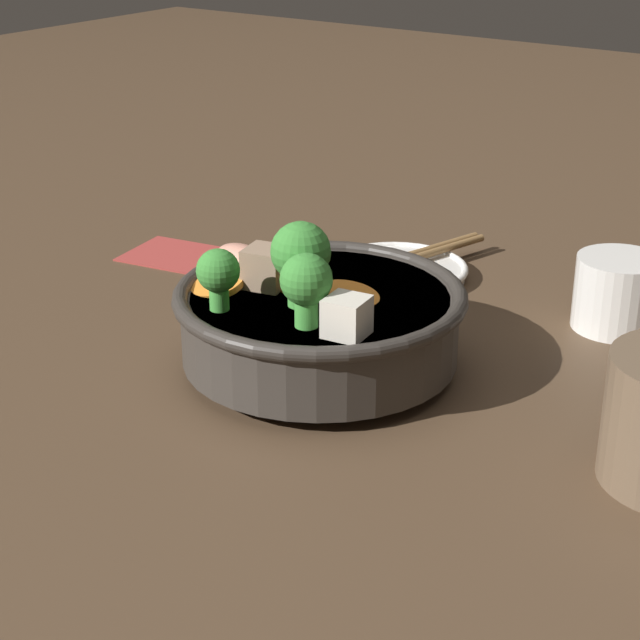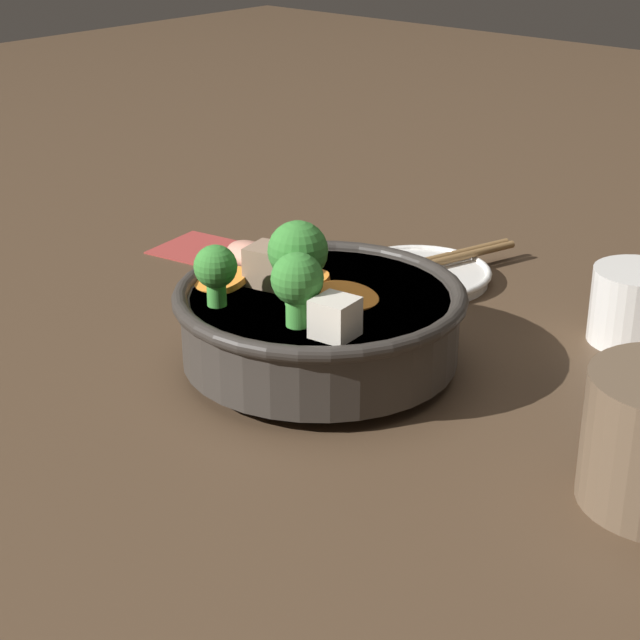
% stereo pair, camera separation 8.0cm
% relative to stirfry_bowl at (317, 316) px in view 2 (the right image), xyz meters
% --- Properties ---
extents(ground_plane, '(3.00, 3.00, 0.00)m').
position_rel_stirfry_bowl_xyz_m(ground_plane, '(0.00, 0.00, -0.04)').
color(ground_plane, '#4C3826').
extents(stirfry_bowl, '(0.22, 0.22, 0.12)m').
position_rel_stirfry_bowl_xyz_m(stirfry_bowl, '(0.00, 0.00, 0.00)').
color(stirfry_bowl, '#38332D').
rests_on(stirfry_bowl, ground_plane).
extents(side_saucer, '(0.13, 0.13, 0.01)m').
position_rel_stirfry_bowl_xyz_m(side_saucer, '(-0.05, 0.20, -0.04)').
color(side_saucer, white).
rests_on(side_saucer, ground_plane).
extents(tea_cup, '(0.07, 0.07, 0.06)m').
position_rel_stirfry_bowl_xyz_m(tea_cup, '(0.16, 0.21, -0.01)').
color(tea_cup, white).
rests_on(tea_cup, ground_plane).
extents(napkin, '(0.12, 0.09, 0.00)m').
position_rel_stirfry_bowl_xyz_m(napkin, '(-0.25, 0.13, -0.04)').
color(napkin, '#A33833').
rests_on(napkin, ground_plane).
extents(chopsticks_pair, '(0.07, 0.21, 0.01)m').
position_rel_stirfry_bowl_xyz_m(chopsticks_pair, '(-0.05, 0.20, -0.03)').
color(chopsticks_pair, olive).
rests_on(chopsticks_pair, side_saucer).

